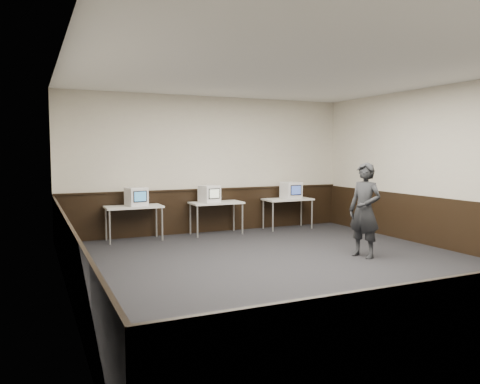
% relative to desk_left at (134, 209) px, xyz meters
% --- Properties ---
extents(floor, '(8.00, 8.00, 0.00)m').
position_rel_desk_left_xyz_m(floor, '(1.90, -3.60, -0.68)').
color(floor, black).
rests_on(floor, ground).
extents(ceiling, '(8.00, 8.00, 0.00)m').
position_rel_desk_left_xyz_m(ceiling, '(1.90, -3.60, 2.52)').
color(ceiling, white).
rests_on(ceiling, back_wall).
extents(back_wall, '(7.00, 0.00, 7.00)m').
position_rel_desk_left_xyz_m(back_wall, '(1.90, 0.40, 0.92)').
color(back_wall, beige).
rests_on(back_wall, ground).
extents(left_wall, '(0.00, 8.00, 8.00)m').
position_rel_desk_left_xyz_m(left_wall, '(-1.60, -3.60, 0.92)').
color(left_wall, beige).
rests_on(left_wall, ground).
extents(right_wall, '(0.00, 8.00, 8.00)m').
position_rel_desk_left_xyz_m(right_wall, '(5.40, -3.60, 0.92)').
color(right_wall, beige).
rests_on(right_wall, ground).
extents(wainscot_back, '(6.98, 0.04, 1.00)m').
position_rel_desk_left_xyz_m(wainscot_back, '(1.90, 0.38, -0.18)').
color(wainscot_back, black).
rests_on(wainscot_back, back_wall).
extents(wainscot_left, '(0.04, 7.98, 1.00)m').
position_rel_desk_left_xyz_m(wainscot_left, '(-1.58, -3.60, -0.18)').
color(wainscot_left, black).
rests_on(wainscot_left, left_wall).
extents(wainscot_right, '(0.04, 7.98, 1.00)m').
position_rel_desk_left_xyz_m(wainscot_right, '(5.38, -3.60, -0.18)').
color(wainscot_right, black).
rests_on(wainscot_right, right_wall).
extents(wainscot_rail, '(6.98, 0.06, 0.04)m').
position_rel_desk_left_xyz_m(wainscot_rail, '(1.90, 0.36, 0.34)').
color(wainscot_rail, black).
rests_on(wainscot_rail, wainscot_back).
extents(desk_left, '(1.20, 0.60, 0.75)m').
position_rel_desk_left_xyz_m(desk_left, '(0.00, 0.00, 0.00)').
color(desk_left, silver).
rests_on(desk_left, ground).
extents(desk_center, '(1.20, 0.60, 0.75)m').
position_rel_desk_left_xyz_m(desk_center, '(1.90, 0.00, 0.00)').
color(desk_center, silver).
rests_on(desk_center, ground).
extents(desk_right, '(1.20, 0.60, 0.75)m').
position_rel_desk_left_xyz_m(desk_right, '(3.80, 0.00, 0.00)').
color(desk_right, silver).
rests_on(desk_right, ground).
extents(emac_left, '(0.47, 0.48, 0.40)m').
position_rel_desk_left_xyz_m(emac_left, '(0.06, -0.02, 0.27)').
color(emac_left, white).
rests_on(emac_left, desk_left).
extents(emac_center, '(0.47, 0.48, 0.39)m').
position_rel_desk_left_xyz_m(emac_center, '(1.73, 0.00, 0.27)').
color(emac_center, white).
rests_on(emac_center, desk_center).
extents(emac_right, '(0.44, 0.47, 0.41)m').
position_rel_desk_left_xyz_m(emac_right, '(3.87, -0.05, 0.28)').
color(emac_right, white).
rests_on(emac_right, desk_right).
extents(person, '(0.57, 0.72, 1.71)m').
position_rel_desk_left_xyz_m(person, '(3.47, -3.31, 0.18)').
color(person, black).
rests_on(person, ground).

